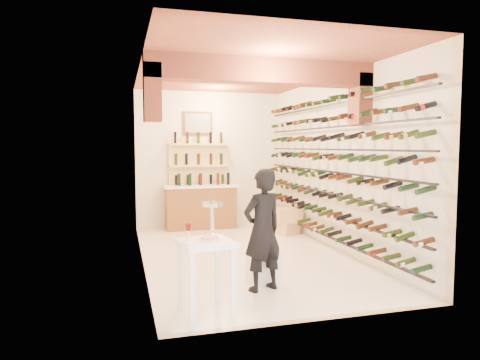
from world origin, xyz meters
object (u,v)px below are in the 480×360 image
(person, at_px, (263,230))
(crate_lower, at_px, (288,228))
(back_counter, at_px, (201,206))
(white_stool, at_px, (263,265))
(wine_rack, at_px, (325,166))
(chrome_barstool, at_px, (212,220))
(tasting_table, at_px, (206,254))

(person, xyz_separation_m, crate_lower, (1.69, 3.31, -0.68))
(back_counter, height_order, white_stool, back_counter)
(crate_lower, bearing_deg, person, -117.05)
(wine_rack, relative_size, person, 3.52)
(chrome_barstool, relative_size, crate_lower, 1.90)
(person, distance_m, chrome_barstool, 2.80)
(back_counter, height_order, person, person)
(back_counter, xyz_separation_m, crate_lower, (1.70, -1.21, -0.40))
(wine_rack, height_order, person, wine_rack)
(white_stool, relative_size, crate_lower, 1.10)
(back_counter, relative_size, crate_lower, 3.89)
(person, relative_size, crate_lower, 3.71)
(white_stool, height_order, chrome_barstool, chrome_barstool)
(wine_rack, bearing_deg, white_stool, -137.94)
(wine_rack, relative_size, white_stool, 11.82)
(tasting_table, height_order, white_stool, tasting_table)
(tasting_table, bearing_deg, white_stool, 34.41)
(person, xyz_separation_m, chrome_barstool, (-0.09, 2.78, -0.33))
(back_counter, relative_size, chrome_barstool, 2.05)
(back_counter, bearing_deg, tasting_table, -99.64)
(wine_rack, relative_size, tasting_table, 5.54)
(wine_rack, bearing_deg, crate_lower, 95.20)
(back_counter, bearing_deg, person, -89.87)
(wine_rack, bearing_deg, tasting_table, -137.50)
(wine_rack, height_order, white_stool, wine_rack)
(tasting_table, bearing_deg, person, 25.77)
(person, height_order, chrome_barstool, person)
(white_stool, relative_size, chrome_barstool, 0.58)
(person, relative_size, chrome_barstool, 1.95)
(back_counter, distance_m, tasting_table, 5.20)
(tasting_table, relative_size, person, 0.64)
(chrome_barstool, height_order, crate_lower, chrome_barstool)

